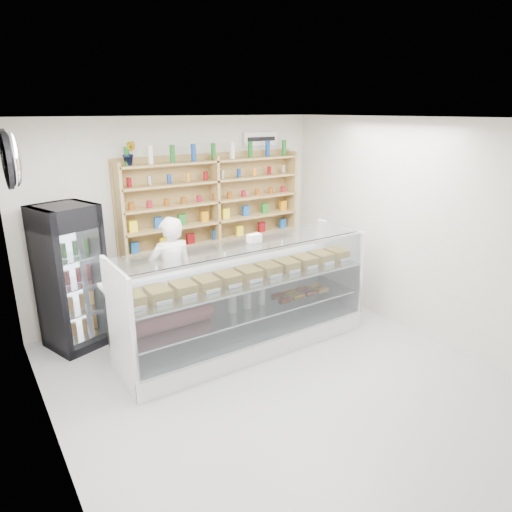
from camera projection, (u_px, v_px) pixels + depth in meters
room at (283, 262)px, 4.62m from camera, size 5.00×5.00×5.00m
display_counter at (244, 319)px, 5.73m from camera, size 3.16×0.94×1.38m
shop_worker at (172, 276)px, 5.98m from camera, size 0.60×0.42×1.59m
drinks_cooler at (71, 277)px, 5.60m from camera, size 0.82×0.81×1.81m
wall_shelving at (215, 201)px, 6.68m from camera, size 2.84×0.28×1.33m
potted_plant at (129, 153)px, 5.81m from camera, size 0.20×0.18×0.31m
security_mirror at (12, 159)px, 4.11m from camera, size 0.15×0.50×0.50m
wall_sign at (261, 139)px, 7.00m from camera, size 0.62×0.03×0.20m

